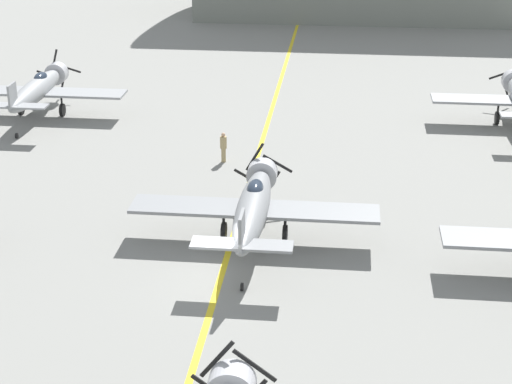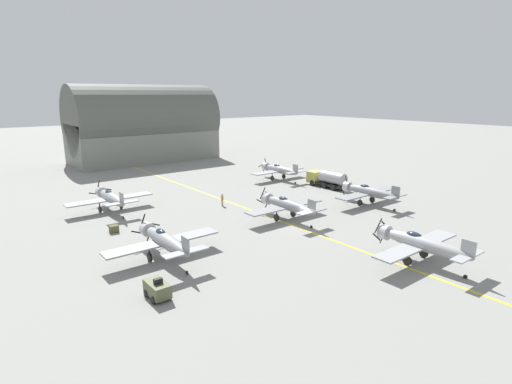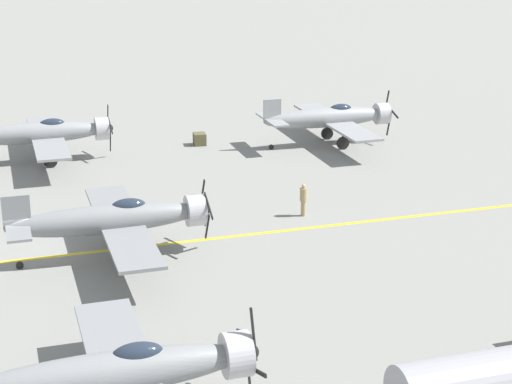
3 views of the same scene
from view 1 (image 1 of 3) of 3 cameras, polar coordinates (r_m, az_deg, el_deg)
name	(u,v)px [view 1 (image 1 of 3)]	position (r m, az deg, el deg)	size (l,w,h in m)	color
ground_plane	(219,285)	(38.02, -2.51, -6.19)	(400.00, 400.00, 0.00)	gray
taxiway_stripe	(219,285)	(38.02, -2.51, -6.18)	(0.30, 160.00, 0.01)	yellow
airplane_far_left	(38,89)	(61.41, -14.34, 6.66)	(12.00, 9.98, 3.75)	gray
airplane_mid_center	(254,206)	(40.68, -0.17, -0.95)	(12.00, 9.98, 3.65)	gray
ground_crew_walking	(223,146)	(51.48, -2.19, 3.08)	(0.40, 0.40, 1.86)	tan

